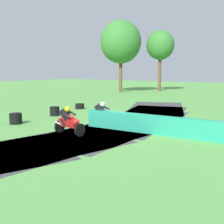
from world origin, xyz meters
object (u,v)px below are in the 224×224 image
at_px(tire_stack_far, 80,106).
at_px(motorcycle_chase_blue, 103,115).
at_px(tire_stack_mid_a, 16,119).
at_px(tire_stack_mid_b, 55,111).
at_px(motorcycle_lead_red, 69,121).

bearing_deg(tire_stack_far, motorcycle_chase_blue, -39.80).
bearing_deg(tire_stack_mid_a, tire_stack_far, 100.97).
relative_size(motorcycle_chase_blue, tire_stack_mid_b, 2.68).
bearing_deg(motorcycle_chase_blue, tire_stack_mid_a, -154.53).
relative_size(motorcycle_lead_red, tire_stack_far, 2.50).
relative_size(tire_stack_mid_b, tire_stack_far, 0.92).
bearing_deg(tire_stack_far, motorcycle_lead_red, -52.18).
height_order(motorcycle_chase_blue, tire_stack_far, motorcycle_chase_blue).
distance_m(motorcycle_lead_red, motorcycle_chase_blue, 2.55).
distance_m(motorcycle_lead_red, tire_stack_far, 9.42).
bearing_deg(tire_stack_mid_b, tire_stack_far, 105.01).
bearing_deg(tire_stack_mid_b, tire_stack_mid_a, -83.50).
bearing_deg(motorcycle_chase_blue, motorcycle_lead_red, -92.10).
distance_m(motorcycle_lead_red, tire_stack_mid_b, 6.12).
relative_size(motorcycle_lead_red, tire_stack_mid_a, 2.47).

